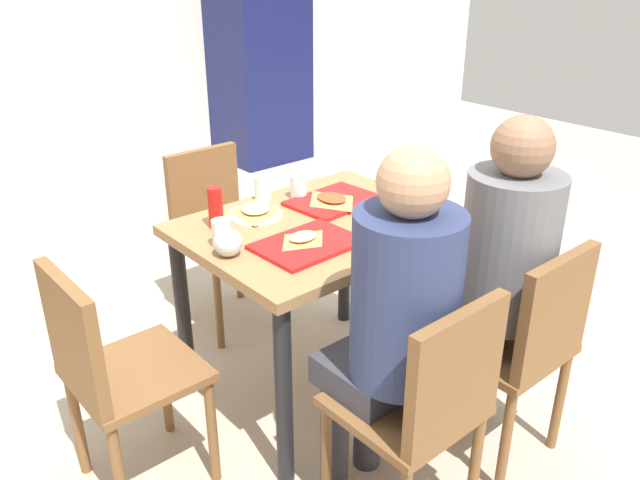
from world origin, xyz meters
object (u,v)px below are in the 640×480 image
at_px(pizza_slice_a, 303,238).
at_px(plastic_cup_c, 222,233).
at_px(person_in_brown_jacket, 497,263).
at_px(condiment_bottle, 216,208).
at_px(main_table, 320,249).
at_px(chair_far_side, 216,224).
at_px(chair_left_end, 110,367).
at_px(chair_near_left, 426,403).
at_px(person_in_red, 395,313).
at_px(chair_near_right, 523,341).
at_px(foil_bundle, 228,242).
at_px(pizza_slice_c, 256,210).
at_px(paper_plate_near_edge, 388,228).
at_px(tray_red_far, 334,201).
at_px(pizza_slice_b, 332,199).
at_px(plastic_cup_a, 263,189).
at_px(soda_can, 394,181).
at_px(tray_red_near, 307,244).
at_px(drink_fridge, 259,49).
at_px(plastic_cup_d, 299,187).
at_px(plastic_cup_b, 388,235).
at_px(paper_plate_center, 255,215).
at_px(pizza_slice_d, 395,224).

bearing_deg(pizza_slice_a, plastic_cup_c, 142.25).
height_order(person_in_brown_jacket, condiment_bottle, person_in_brown_jacket).
distance_m(main_table, chair_far_side, 0.79).
bearing_deg(chair_left_end, condiment_bottle, 21.18).
height_order(chair_near_left, chair_left_end, same).
height_order(chair_near_left, person_in_red, person_in_red).
bearing_deg(condiment_bottle, chair_near_right, -59.61).
bearing_deg(foil_bundle, pizza_slice_c, 40.72).
bearing_deg(main_table, paper_plate_near_edge, -54.98).
bearing_deg(tray_red_far, paper_plate_near_edge, -94.32).
bearing_deg(pizza_slice_b, chair_near_left, -114.78).
relative_size(plastic_cup_a, soda_can, 0.82).
distance_m(person_in_brown_jacket, condiment_bottle, 1.04).
distance_m(chair_far_side, tray_red_near, 0.97).
relative_size(soda_can, drink_fridge, 0.06).
xyz_separation_m(main_table, soda_can, (0.43, 0.02, 0.18)).
bearing_deg(pizza_slice_c, plastic_cup_d, 5.80).
xyz_separation_m(main_table, pizza_slice_c, (-0.14, 0.23, 0.13)).
bearing_deg(soda_can, plastic_cup_b, -138.79).
relative_size(paper_plate_center, pizza_slice_c, 0.83).
xyz_separation_m(plastic_cup_a, condiment_bottle, (-0.30, -0.12, 0.03)).
height_order(chair_far_side, person_in_brown_jacket, person_in_brown_jacket).
xyz_separation_m(person_in_brown_jacket, paper_plate_near_edge, (-0.10, 0.42, 0.02)).
bearing_deg(plastic_cup_d, drink_fridge, 57.35).
bearing_deg(chair_left_end, pizza_slice_c, 17.17).
bearing_deg(plastic_cup_a, pizza_slice_a, -108.83).
xyz_separation_m(chair_near_left, pizza_slice_c, (0.12, 1.01, 0.28)).
bearing_deg(soda_can, chair_near_right, -102.55).
xyz_separation_m(paper_plate_center, paper_plate_near_edge, (0.30, -0.43, 0.00)).
bearing_deg(drink_fridge, pizza_slice_b, -120.38).
distance_m(chair_near_left, condiment_bottle, 1.06).
relative_size(paper_plate_center, soda_can, 1.80).
xyz_separation_m(pizza_slice_c, drink_fridge, (1.90, 2.62, 0.16)).
xyz_separation_m(soda_can, drink_fridge, (1.33, 2.83, 0.12)).
bearing_deg(pizza_slice_c, plastic_cup_c, -147.10).
relative_size(chair_near_left, plastic_cup_c, 8.63).
relative_size(person_in_red, plastic_cup_a, 12.73).
bearing_deg(soda_can, plastic_cup_c, 177.30).
xyz_separation_m(person_in_red, plastic_cup_b, (0.28, 0.30, 0.07)).
bearing_deg(person_in_red, paper_plate_near_edge, 46.02).
height_order(chair_far_side, plastic_cup_b, plastic_cup_b).
height_order(chair_near_left, paper_plate_near_edge, chair_near_left).
distance_m(paper_plate_center, pizza_slice_d, 0.56).
relative_size(pizza_slice_c, plastic_cup_d, 2.66).
distance_m(tray_red_near, paper_plate_center, 0.36).
bearing_deg(pizza_slice_a, pizza_slice_d, -18.20).
xyz_separation_m(person_in_red, tray_red_near, (0.08, 0.50, 0.02)).
bearing_deg(foil_bundle, plastic_cup_a, 41.21).
bearing_deg(person_in_red, plastic_cup_c, 102.32).
distance_m(plastic_cup_b, soda_can, 0.54).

